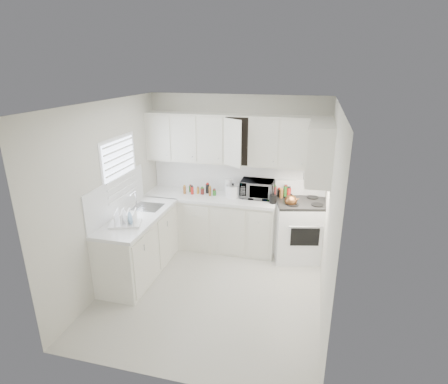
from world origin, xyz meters
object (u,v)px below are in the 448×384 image
(stove, at_px, (301,222))
(microwave, at_px, (257,187))
(tea_kettle, at_px, (291,200))
(rice_cooker, at_px, (233,190))
(dish_rack, at_px, (125,217))
(utensil_crock, at_px, (273,193))

(stove, distance_m, microwave, 0.91)
(microwave, bearing_deg, tea_kettle, -25.09)
(rice_cooker, bearing_deg, dish_rack, -129.23)
(microwave, xyz_separation_m, rice_cooker, (-0.40, -0.07, -0.06))
(microwave, xyz_separation_m, utensil_crock, (0.29, -0.21, -0.01))
(rice_cooker, relative_size, dish_rack, 0.57)
(tea_kettle, bearing_deg, dish_rack, -141.62)
(tea_kettle, xyz_separation_m, dish_rack, (-2.16, -1.26, 0.01))
(microwave, bearing_deg, rice_cooker, -169.75)
(tea_kettle, height_order, microwave, microwave)
(rice_cooker, bearing_deg, microwave, 10.54)
(rice_cooker, xyz_separation_m, utensil_crock, (0.69, -0.14, 0.05))
(stove, relative_size, microwave, 2.39)
(stove, distance_m, utensil_crock, 0.68)
(stove, bearing_deg, rice_cooker, 164.97)
(tea_kettle, distance_m, rice_cooker, 0.99)
(microwave, height_order, dish_rack, microwave)
(stove, bearing_deg, utensil_crock, 179.22)
(tea_kettle, relative_size, microwave, 0.46)
(microwave, relative_size, rice_cooker, 2.24)
(stove, relative_size, tea_kettle, 5.19)
(stove, distance_m, tea_kettle, 0.48)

